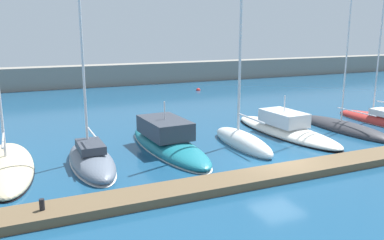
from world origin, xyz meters
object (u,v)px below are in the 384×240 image
object	(u,v)px
sailboat_red_seventh	(382,120)
sailboat_charcoal_sixth	(344,127)
sailboat_sand_nearest	(7,165)
motorboat_teal_third	(167,141)
dock_bollard	(42,205)
motorboat_ivory_fifth	(285,129)
sailboat_slate_second	(91,160)
sailboat_white_fourth	(242,140)
mooring_buoy_red	(198,90)

from	to	relation	value
sailboat_red_seventh	sailboat_charcoal_sixth	bearing A→B (deg)	94.80
sailboat_sand_nearest	sailboat_charcoal_sixth	bearing A→B (deg)	-91.35
motorboat_teal_third	dock_bollard	xyz separation A→B (m)	(-7.61, -6.77, 0.13)
motorboat_ivory_fifth	sailboat_red_seventh	bearing A→B (deg)	-96.16
motorboat_teal_third	sailboat_slate_second	bearing A→B (deg)	101.98
sailboat_white_fourth	dock_bollard	xyz separation A→B (m)	(-12.04, -5.38, 0.20)
sailboat_white_fourth	motorboat_ivory_fifth	size ratio (longest dim) A/B	1.32
motorboat_teal_third	motorboat_ivory_fifth	bearing A→B (deg)	-92.26
sailboat_red_seventh	sailboat_sand_nearest	bearing A→B (deg)	89.12
motorboat_teal_third	motorboat_ivory_fifth	world-z (taller)	motorboat_teal_third
mooring_buoy_red	sailboat_charcoal_sixth	bearing A→B (deg)	-86.22
motorboat_ivory_fifth	sailboat_red_seventh	world-z (taller)	sailboat_red_seventh
sailboat_slate_second	sailboat_charcoal_sixth	distance (m)	18.01
sailboat_slate_second	motorboat_teal_third	bearing A→B (deg)	-75.05
sailboat_slate_second	sailboat_white_fourth	xyz separation A→B (m)	(9.19, -0.13, 0.07)
dock_bollard	sailboat_charcoal_sixth	bearing A→B (deg)	15.96
motorboat_teal_third	sailboat_white_fourth	size ratio (longest dim) A/B	0.72
sailboat_white_fourth	sailboat_red_seventh	size ratio (longest dim) A/B	0.77
sailboat_sand_nearest	motorboat_ivory_fifth	world-z (taller)	sailboat_sand_nearest
sailboat_slate_second	sailboat_red_seventh	world-z (taller)	sailboat_red_seventh
sailboat_slate_second	motorboat_teal_third	size ratio (longest dim) A/B	1.18
sailboat_red_seventh	mooring_buoy_red	xyz separation A→B (m)	(-5.75, 21.26, -0.24)
motorboat_teal_third	sailboat_white_fourth	bearing A→B (deg)	-110.26
sailboat_charcoal_sixth	dock_bollard	distance (m)	21.70
sailboat_charcoal_sixth	sailboat_red_seventh	world-z (taller)	sailboat_red_seventh
sailboat_white_fourth	motorboat_ivory_fifth	xyz separation A→B (m)	(4.29, 1.48, -0.06)
motorboat_ivory_fifth	mooring_buoy_red	distance (m)	21.00
motorboat_teal_third	mooring_buoy_red	distance (m)	23.97
sailboat_charcoal_sixth	sailboat_red_seventh	xyz separation A→B (m)	(4.32, 0.39, 0.07)
sailboat_red_seventh	mooring_buoy_red	distance (m)	22.02
sailboat_white_fourth	sailboat_red_seventh	world-z (taller)	sailboat_red_seventh
sailboat_white_fourth	sailboat_charcoal_sixth	world-z (taller)	sailboat_charcoal_sixth
sailboat_slate_second	motorboat_teal_third	distance (m)	4.93
motorboat_ivory_fifth	dock_bollard	world-z (taller)	motorboat_ivory_fifth
sailboat_sand_nearest	sailboat_white_fourth	xyz separation A→B (m)	(13.30, -1.21, 0.16)
sailboat_red_seventh	motorboat_teal_third	bearing A→B (deg)	88.27
motorboat_ivory_fifth	sailboat_charcoal_sixth	distance (m)	4.62
sailboat_white_fourth	mooring_buoy_red	size ratio (longest dim) A/B	25.97
motorboat_teal_third	motorboat_ivory_fifth	distance (m)	8.72
sailboat_slate_second	motorboat_teal_third	xyz separation A→B (m)	(4.76, 1.26, 0.14)
sailboat_slate_second	motorboat_ivory_fifth	distance (m)	13.55
sailboat_slate_second	motorboat_ivory_fifth	world-z (taller)	sailboat_slate_second
sailboat_slate_second	sailboat_red_seventh	size ratio (longest dim) A/B	0.66
motorboat_ivory_fifth	mooring_buoy_red	xyz separation A→B (m)	(3.10, 20.76, -0.35)
sailboat_slate_second	sailboat_red_seventh	bearing A→B (deg)	-87.67
motorboat_ivory_fifth	mooring_buoy_red	world-z (taller)	motorboat_ivory_fifth
sailboat_red_seventh	dock_bollard	world-z (taller)	sailboat_red_seventh
sailboat_slate_second	motorboat_teal_third	world-z (taller)	sailboat_slate_second
sailboat_sand_nearest	motorboat_teal_third	size ratio (longest dim) A/B	1.86
sailboat_charcoal_sixth	mooring_buoy_red	xyz separation A→B (m)	(-1.43, 21.65, -0.18)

